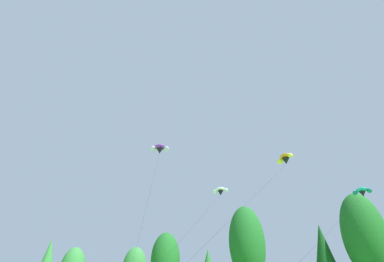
{
  "coord_description": "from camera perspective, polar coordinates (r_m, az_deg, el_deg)",
  "views": [
    {
      "loc": [
        10.65,
        3.32,
        2.11
      ],
      "look_at": [
        1.29,
        24.83,
        15.25
      ],
      "focal_mm": 27.13,
      "sensor_mm": 36.0,
      "label": 1
    }
  ],
  "objects": [
    {
      "name": "treeline_tree_a",
      "position": [
        71.99,
        -26.63,
        -22.08
      ],
      "size": [
        4.28,
        4.28,
        12.2
      ],
      "color": "#472D19",
      "rests_on": "ground_plane"
    },
    {
      "name": "parafoil_kite_mid_orange",
      "position": [
        38.47,
        17.84,
        -5.19
      ],
      "size": [
        9.29,
        19.19,
        15.96
      ],
      "color": "orange"
    },
    {
      "name": "treeline_tree_d",
      "position": [
        53.27,
        -5.27,
        -24.01
      ],
      "size": [
        4.87,
        4.87,
        11.37
      ],
      "color": "#472D19",
      "rests_on": "ground_plane"
    },
    {
      "name": "treeline_tree_g",
      "position": [
        49.08,
        24.6,
        -21.19
      ],
      "size": [
        4.05,
        4.05,
        11.13
      ],
      "color": "#472D19",
      "rests_on": "ground_plane"
    },
    {
      "name": "treeline_tree_h",
      "position": [
        49.57,
        30.82,
        -17.2
      ],
      "size": [
        5.9,
        5.9,
        15.19
      ],
      "color": "#472D19",
      "rests_on": "ground_plane"
    },
    {
      "name": "parafoil_kite_far_teal",
      "position": [
        40.38,
        30.44,
        -10.27
      ],
      "size": [
        10.48,
        19.49,
        11.52
      ],
      "color": "teal"
    },
    {
      "name": "parafoil_kite_high_purple",
      "position": [
        48.11,
        -6.36,
        -3.51
      ],
      "size": [
        7.78,
        16.05,
        22.49
      ],
      "color": "purple"
    },
    {
      "name": "treeline_tree_f",
      "position": [
        52.73,
        10.76,
        -20.84
      ],
      "size": [
        5.99,
        5.99,
        15.53
      ],
      "color": "#472D19",
      "rests_on": "ground_plane"
    },
    {
      "name": "parafoil_kite_low_white",
      "position": [
        38.29,
        5.58,
        -11.69
      ],
      "size": [
        5.87,
        12.76,
        12.94
      ],
      "color": "white"
    }
  ]
}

